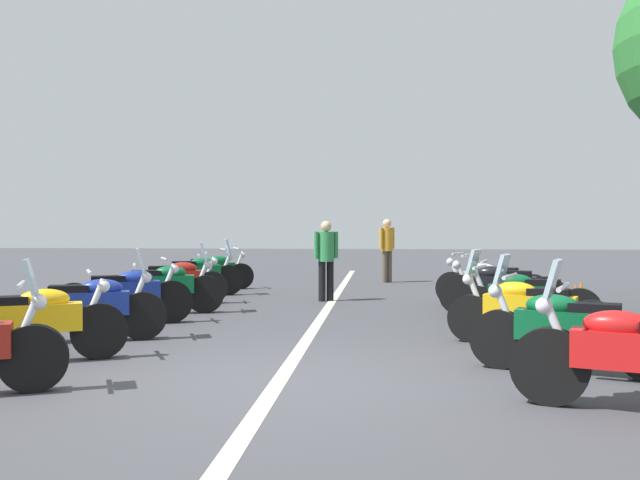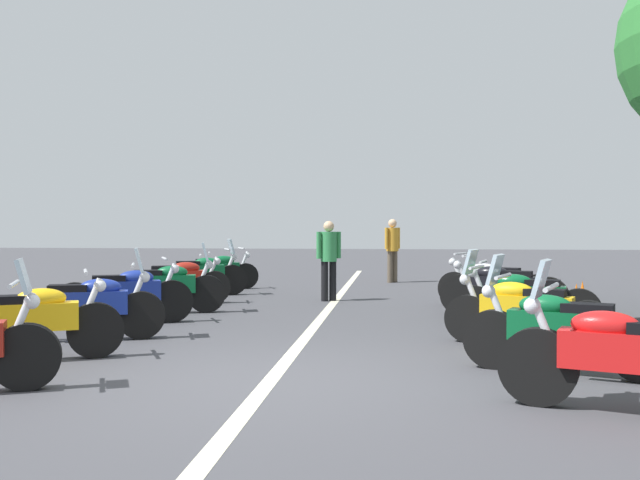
{
  "view_description": "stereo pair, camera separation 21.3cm",
  "coord_description": "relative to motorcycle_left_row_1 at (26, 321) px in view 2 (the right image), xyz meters",
  "views": [
    {
      "loc": [
        -6.49,
        -0.98,
        1.48
      ],
      "look_at": [
        4.48,
        0.0,
        1.27
      ],
      "focal_mm": 39.01,
      "sensor_mm": 36.0,
      "label": 1
    },
    {
      "loc": [
        -6.49,
        -1.19,
        1.48
      ],
      "look_at": [
        4.48,
        0.0,
        1.27
      ],
      "focal_mm": 39.01,
      "sensor_mm": 36.0,
      "label": 2
    }
  ],
  "objects": [
    {
      "name": "motorcycle_right_row_5",
      "position": [
        5.77,
        -5.79,
        0.0
      ],
      "size": [
        1.07,
        1.99,
        1.0
      ],
      "rotation": [
        0.0,
        0.0,
        1.14
      ],
      "color": "black",
      "rests_on": "ground_plane"
    },
    {
      "name": "lane_centre_stripe",
      "position": [
        4.39,
        -2.82,
        -0.45
      ],
      "size": [
        23.49,
        0.16,
        0.01
      ],
      "primitive_type": "cube",
      "color": "beige",
      "rests_on": "ground_plane"
    },
    {
      "name": "ground_plane",
      "position": [
        -0.68,
        -2.82,
        -0.45
      ],
      "size": [
        80.0,
        80.0,
        0.0
      ],
      "primitive_type": "plane",
      "color": "#424247"
    },
    {
      "name": "motorcycle_left_row_2",
      "position": [
        1.42,
        -0.06,
        0.01
      ],
      "size": [
        0.9,
        1.93,
        1.2
      ],
      "rotation": [
        0.0,
        0.0,
        -1.22
      ],
      "color": "black",
      "rests_on": "ground_plane"
    },
    {
      "name": "motorcycle_right_row_2",
      "position": [
        1.58,
        -5.59,
        0.01
      ],
      "size": [
        0.99,
        1.96,
        1.19
      ],
      "rotation": [
        0.0,
        0.0,
        1.19
      ],
      "color": "black",
      "rests_on": "ground_plane"
    },
    {
      "name": "traffic_cone_2",
      "position": [
        4.27,
        -6.99,
        -0.16
      ],
      "size": [
        0.36,
        0.36,
        0.61
      ],
      "color": "orange",
      "rests_on": "ground_plane"
    },
    {
      "name": "motorcycle_right_row_0",
      "position": [
        -1.54,
        -5.81,
        0.02
      ],
      "size": [
        0.95,
        1.94,
        1.21
      ],
      "rotation": [
        0.0,
        0.0,
        1.21
      ],
      "color": "black",
      "rests_on": "ground_plane"
    },
    {
      "name": "motorcycle_left_row_3",
      "position": [
        2.95,
        0.06,
        0.01
      ],
      "size": [
        1.04,
        1.94,
        1.01
      ],
      "rotation": [
        0.0,
        0.0,
        -1.14
      ],
      "color": "black",
      "rests_on": "ground_plane"
    },
    {
      "name": "motorcycle_left_row_4",
      "position": [
        4.28,
        -0.08,
        0.02
      ],
      "size": [
        0.84,
        2.12,
        1.21
      ],
      "rotation": [
        0.0,
        0.0,
        -1.3
      ],
      "color": "black",
      "rests_on": "ground_plane"
    },
    {
      "name": "motorcycle_left_row_6",
      "position": [
        7.32,
        0.15,
        0.02
      ],
      "size": [
        1.02,
        2.0,
        1.22
      ],
      "rotation": [
        0.0,
        0.0,
        -1.17
      ],
      "color": "black",
      "rests_on": "ground_plane"
    },
    {
      "name": "motorcycle_right_row_3",
      "position": [
        3.0,
        -5.86,
        -0.0
      ],
      "size": [
        0.85,
        2.0,
        0.99
      ],
      "rotation": [
        0.0,
        0.0,
        1.31
      ],
      "color": "black",
      "rests_on": "ground_plane"
    },
    {
      "name": "motorcycle_right_row_1",
      "position": [
        -0.06,
        -5.66,
        0.01
      ],
      "size": [
        0.98,
        1.93,
        1.2
      ],
      "rotation": [
        0.0,
        0.0,
        1.2
      ],
      "color": "black",
      "rests_on": "ground_plane"
    },
    {
      "name": "bystander_1",
      "position": [
        11.36,
        -3.94,
        0.54
      ],
      "size": [
        0.4,
        0.4,
        1.69
      ],
      "rotation": [
        0.0,
        0.0,
        0.79
      ],
      "color": "brown",
      "rests_on": "ground_plane"
    },
    {
      "name": "bystander_0",
      "position": [
        6.58,
        -2.7,
        0.48
      ],
      "size": [
        0.32,
        0.47,
        1.6
      ],
      "rotation": [
        0.0,
        0.0,
        3.67
      ],
      "color": "black",
      "rests_on": "ground_plane"
    },
    {
      "name": "motorcycle_left_row_7",
      "position": [
        8.83,
        0.17,
        -0.01
      ],
      "size": [
        1.03,
        1.9,
        0.99
      ],
      "rotation": [
        0.0,
        0.0,
        -1.14
      ],
      "color": "black",
      "rests_on": "ground_plane"
    },
    {
      "name": "motorcycle_left_row_1",
      "position": [
        0.0,
        0.0,
        0.0
      ],
      "size": [
        1.09,
        1.96,
        0.99
      ],
      "rotation": [
        0.0,
        0.0,
        -1.12
      ],
      "color": "black",
      "rests_on": "ground_plane"
    },
    {
      "name": "motorcycle_right_row_4",
      "position": [
        4.47,
        -5.76,
        0.02
      ],
      "size": [
        0.89,
        2.03,
        1.02
      ],
      "rotation": [
        0.0,
        0.0,
        1.27
      ],
      "color": "black",
      "rests_on": "ground_plane"
    },
    {
      "name": "motorcycle_left_row_5",
      "position": [
        5.76,
        0.14,
        -0.0
      ],
      "size": [
        0.8,
        2.03,
        0.99
      ],
      "rotation": [
        0.0,
        0.0,
        -1.31
      ],
      "color": "black",
      "rests_on": "ground_plane"
    },
    {
      "name": "traffic_cone_1",
      "position": [
        3.77,
        -6.77,
        -0.16
      ],
      "size": [
        0.36,
        0.36,
        0.61
      ],
      "color": "orange",
      "rests_on": "ground_plane"
    }
  ]
}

